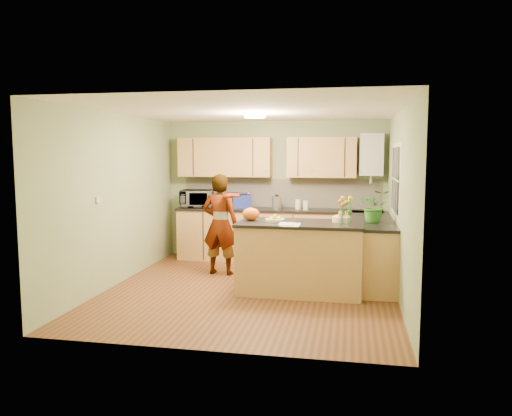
# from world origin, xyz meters

# --- Properties ---
(floor) EXTENTS (4.50, 4.50, 0.00)m
(floor) POSITION_xyz_m (0.00, 0.00, 0.00)
(floor) COLOR #513117
(floor) RESTS_ON ground
(ceiling) EXTENTS (4.00, 4.50, 0.02)m
(ceiling) POSITION_xyz_m (0.00, 0.00, 2.50)
(ceiling) COLOR white
(ceiling) RESTS_ON wall_back
(wall_back) EXTENTS (4.00, 0.02, 2.50)m
(wall_back) POSITION_xyz_m (0.00, 2.25, 1.25)
(wall_back) COLOR gray
(wall_back) RESTS_ON floor
(wall_front) EXTENTS (4.00, 0.02, 2.50)m
(wall_front) POSITION_xyz_m (0.00, -2.25, 1.25)
(wall_front) COLOR gray
(wall_front) RESTS_ON floor
(wall_left) EXTENTS (0.02, 4.50, 2.50)m
(wall_left) POSITION_xyz_m (-2.00, 0.00, 1.25)
(wall_left) COLOR gray
(wall_left) RESTS_ON floor
(wall_right) EXTENTS (0.02, 4.50, 2.50)m
(wall_right) POSITION_xyz_m (2.00, 0.00, 1.25)
(wall_right) COLOR gray
(wall_right) RESTS_ON floor
(back_counter) EXTENTS (3.64, 0.62, 0.94)m
(back_counter) POSITION_xyz_m (0.10, 1.95, 0.47)
(back_counter) COLOR tan
(back_counter) RESTS_ON floor
(right_counter) EXTENTS (0.62, 2.24, 0.94)m
(right_counter) POSITION_xyz_m (1.70, 0.85, 0.47)
(right_counter) COLOR tan
(right_counter) RESTS_ON floor
(splashback) EXTENTS (3.60, 0.02, 0.52)m
(splashback) POSITION_xyz_m (0.10, 2.23, 1.20)
(splashback) COLOR beige
(splashback) RESTS_ON back_counter
(upper_cabinets) EXTENTS (3.20, 0.34, 0.70)m
(upper_cabinets) POSITION_xyz_m (-0.18, 2.08, 1.85)
(upper_cabinets) COLOR tan
(upper_cabinets) RESTS_ON wall_back
(boiler) EXTENTS (0.40, 0.30, 0.86)m
(boiler) POSITION_xyz_m (1.70, 2.09, 1.90)
(boiler) COLOR silver
(boiler) RESTS_ON wall_back
(window_right) EXTENTS (0.01, 1.30, 1.05)m
(window_right) POSITION_xyz_m (1.99, 0.60, 1.55)
(window_right) COLOR silver
(window_right) RESTS_ON wall_right
(light_switch) EXTENTS (0.02, 0.09, 0.09)m
(light_switch) POSITION_xyz_m (-1.99, -0.60, 1.30)
(light_switch) COLOR silver
(light_switch) RESTS_ON wall_left
(ceiling_lamp) EXTENTS (0.30, 0.30, 0.07)m
(ceiling_lamp) POSITION_xyz_m (0.00, 0.30, 2.46)
(ceiling_lamp) COLOR #FFEABF
(ceiling_lamp) RESTS_ON ceiling
(peninsula_island) EXTENTS (1.71, 0.88, 0.98)m
(peninsula_island) POSITION_xyz_m (0.69, -0.00, 0.49)
(peninsula_island) COLOR tan
(peninsula_island) RESTS_ON floor
(fruit_dish) EXTENTS (0.26, 0.26, 0.09)m
(fruit_dish) POSITION_xyz_m (0.34, -0.00, 1.02)
(fruit_dish) COLOR #F3EAC2
(fruit_dish) RESTS_ON peninsula_island
(orange_bowl) EXTENTS (0.24, 0.24, 0.14)m
(orange_bowl) POSITION_xyz_m (1.24, 0.15, 1.04)
(orange_bowl) COLOR #F3EAC2
(orange_bowl) RESTS_ON peninsula_island
(flower_vase) EXTENTS (0.23, 0.23, 0.43)m
(flower_vase) POSITION_xyz_m (1.29, -0.18, 1.27)
(flower_vase) COLOR silver
(flower_vase) RESTS_ON peninsula_island
(orange_bag) EXTENTS (0.29, 0.26, 0.18)m
(orange_bag) POSITION_xyz_m (-0.01, 0.05, 1.07)
(orange_bag) COLOR orange
(orange_bag) RESTS_ON peninsula_island
(papers) EXTENTS (0.25, 0.34, 0.01)m
(papers) POSITION_xyz_m (0.59, -0.30, 0.99)
(papers) COLOR white
(papers) RESTS_ON peninsula_island
(violinist) EXTENTS (0.62, 0.44, 1.60)m
(violinist) POSITION_xyz_m (-0.66, 0.81, 0.80)
(violinist) COLOR #E5B48C
(violinist) RESTS_ON floor
(violin) EXTENTS (0.63, 0.55, 0.16)m
(violin) POSITION_xyz_m (-0.46, 0.59, 1.28)
(violin) COLOR #550F05
(violin) RESTS_ON violinist
(microwave) EXTENTS (0.61, 0.46, 0.31)m
(microwave) POSITION_xyz_m (-1.40, 1.93, 1.10)
(microwave) COLOR silver
(microwave) RESTS_ON back_counter
(blue_box) EXTENTS (0.40, 0.35, 0.27)m
(blue_box) POSITION_xyz_m (-0.58, 1.99, 1.07)
(blue_box) COLOR navy
(blue_box) RESTS_ON back_counter
(kettle) EXTENTS (0.16, 0.16, 0.30)m
(kettle) POSITION_xyz_m (0.07, 1.95, 1.06)
(kettle) COLOR silver
(kettle) RESTS_ON back_counter
(jar_cream) EXTENTS (0.12, 0.12, 0.17)m
(jar_cream) POSITION_xyz_m (0.45, 2.00, 1.02)
(jar_cream) COLOR #F3EAC2
(jar_cream) RESTS_ON back_counter
(jar_white) EXTENTS (0.13, 0.13, 0.16)m
(jar_white) POSITION_xyz_m (0.60, 1.89, 1.02)
(jar_white) COLOR silver
(jar_white) RESTS_ON back_counter
(potted_plant) EXTENTS (0.49, 0.44, 0.47)m
(potted_plant) POSITION_xyz_m (1.70, 0.50, 1.17)
(potted_plant) COLOR #357E2A
(potted_plant) RESTS_ON right_counter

